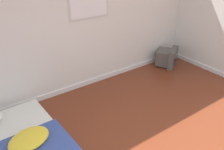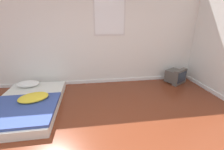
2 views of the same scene
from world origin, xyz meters
TOP-DOWN VIEW (x-y plane):
  - wall_back at (0.01, 2.83)m, footprint 8.28×0.08m
  - crt_tv at (2.39, 2.49)m, footprint 0.62×0.60m

SIDE VIEW (x-z plane):
  - crt_tv at x=2.39m, z-range -0.01..0.41m
  - wall_back at x=0.01m, z-range -0.01..2.59m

